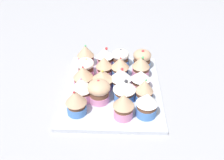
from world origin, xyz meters
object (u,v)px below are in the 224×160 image
at_px(cupcake_13, 124,105).
at_px(cupcake_18, 147,104).
at_px(cupcake_1, 86,67).
at_px(cupcake_16, 141,80).
at_px(cupcake_8, 99,91).
at_px(cupcake_10, 120,67).
at_px(cupcake_14, 142,59).
at_px(cupcake_4, 76,102).
at_px(cupcake_12, 124,90).
at_px(cupcake_2, 83,76).
at_px(cupcake_17, 144,90).
at_px(cupcake_15, 141,67).
at_px(cupcake_9, 121,58).
at_px(cupcake_5, 105,57).
at_px(cupcake_6, 104,66).
at_px(cupcake_0, 86,55).
at_px(cupcake_7, 103,79).
at_px(baking_tray, 112,89).
at_px(cupcake_3, 82,89).
at_px(cupcake_11, 121,78).

xyz_separation_m(cupcake_13, cupcake_18, (-0.01, 0.06, -0.00)).
bearing_deg(cupcake_1, cupcake_13, 32.90).
bearing_deg(cupcake_16, cupcake_1, -110.62).
relative_size(cupcake_8, cupcake_10, 0.98).
bearing_deg(cupcake_14, cupcake_4, -39.36).
distance_m(cupcake_4, cupcake_12, 0.15).
relative_size(cupcake_2, cupcake_17, 1.05).
bearing_deg(cupcake_16, cupcake_15, 176.94).
bearing_deg(cupcake_2, cupcake_1, -179.54).
height_order(cupcake_9, cupcake_10, cupcake_10).
xyz_separation_m(cupcake_8, cupcake_14, (-0.18, 0.14, -0.00)).
xyz_separation_m(cupcake_2, cupcake_9, (-0.13, 0.12, -0.01)).
bearing_deg(cupcake_10, cupcake_16, 44.53).
distance_m(cupcake_5, cupcake_6, 0.06).
distance_m(cupcake_0, cupcake_16, 0.23).
height_order(cupcake_5, cupcake_8, cupcake_5).
bearing_deg(cupcake_12, cupcake_7, -127.47).
xyz_separation_m(cupcake_5, cupcake_17, (0.19, 0.13, -0.00)).
bearing_deg(cupcake_0, cupcake_12, 35.68).
bearing_deg(cupcake_1, cupcake_15, 90.12).
height_order(cupcake_5, cupcake_18, cupcake_5).
height_order(baking_tray, cupcake_8, cupcake_8).
relative_size(baking_tray, cupcake_18, 5.00).
height_order(cupcake_17, cupcake_18, cupcake_17).
bearing_deg(cupcake_8, cupcake_9, 162.50).
bearing_deg(cupcake_3, cupcake_10, 137.27).
bearing_deg(cupcake_8, cupcake_2, -141.92).
relative_size(cupcake_0, cupcake_1, 1.19).
height_order(cupcake_13, cupcake_14, cupcake_13).
bearing_deg(cupcake_7, cupcake_13, 27.47).
bearing_deg(cupcake_8, cupcake_18, 67.93).
relative_size(cupcake_6, cupcake_8, 1.01).
distance_m(cupcake_4, cupcake_16, 0.22).
bearing_deg(cupcake_11, cupcake_5, -155.71).
xyz_separation_m(cupcake_2, cupcake_16, (0.01, 0.18, -0.01)).
distance_m(cupcake_4, cupcake_6, 0.19).
distance_m(cupcake_8, cupcake_17, 0.13).
bearing_deg(cupcake_7, cupcake_6, 179.37).
bearing_deg(cupcake_0, cupcake_11, 43.60).
bearing_deg(cupcake_12, cupcake_1, -133.47).
bearing_deg(cupcake_17, cupcake_5, -145.80).
distance_m(cupcake_2, cupcake_14, 0.22).
distance_m(cupcake_9, cupcake_10, 0.07).
distance_m(cupcake_6, cupcake_7, 0.07).
distance_m(cupcake_3, cupcake_12, 0.13).
relative_size(cupcake_14, cupcake_18, 1.01).
bearing_deg(cupcake_15, cupcake_5, -117.18).
xyz_separation_m(cupcake_14, cupcake_18, (0.24, -0.00, 0.00)).
height_order(cupcake_1, cupcake_15, cupcake_15).
bearing_deg(cupcake_17, cupcake_0, -134.33).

